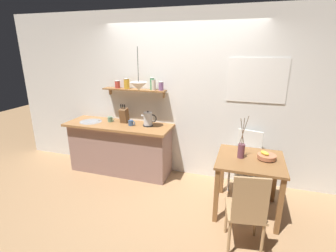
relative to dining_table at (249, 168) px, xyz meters
The scene contains 14 objects.
ground_plane 1.33m from the dining_table, behind, with size 14.00×14.00×0.00m, color #A87F56.
back_wall 1.45m from the dining_table, 138.18° to the left, with size 6.80×0.11×2.70m.
kitchen_counter 2.22m from the dining_table, 166.57° to the left, with size 1.83×0.63×0.88m.
wall_shelf 2.16m from the dining_table, 159.71° to the left, with size 1.10×0.20×0.33m.
dining_table is the anchor object (origin of this frame).
dining_chair_near 0.76m from the dining_table, 90.66° to the right, with size 0.46×0.48×0.96m.
dining_chair_far 0.63m from the dining_table, 93.30° to the left, with size 0.50×0.47×0.92m.
fruit_bowl 0.26m from the dining_table, 12.78° to the left, with size 0.23×0.23×0.10m.
twig_vase 0.27m from the dining_table, behind, with size 0.10×0.09×0.56m.
electric_kettle 1.75m from the dining_table, 161.21° to the left, with size 0.26×0.17×0.25m.
knife_block 2.20m from the dining_table, 164.05° to the left, with size 0.12×0.17×0.33m.
coffee_mug_by_sink 2.43m from the dining_table, 166.33° to the left, with size 0.12×0.08×0.09m.
coffee_mug_spare 1.98m from the dining_table, 165.89° to the left, with size 0.12×0.08×0.09m.
pendant_lamp 1.95m from the dining_table, 168.37° to the left, with size 0.26×0.26×0.63m.
Camera 1 is at (1.04, -3.29, 2.12)m, focal length 26.73 mm.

